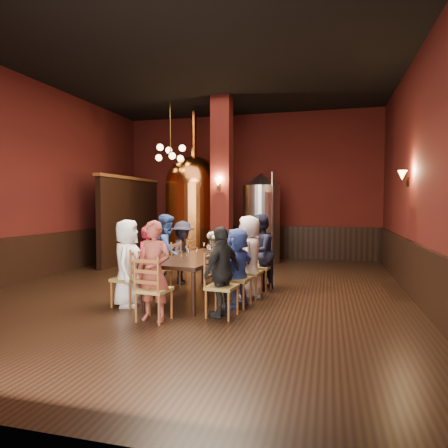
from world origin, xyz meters
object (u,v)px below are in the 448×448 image
(person_0, at_px, (127,263))
(rose_vase, at_px, (212,238))
(dining_table, at_px, (199,260))
(copper_kettle, at_px, (194,207))
(person_2, at_px, (167,252))
(person_1, at_px, (149,262))
(steel_vessel, at_px, (261,218))

(person_0, xyz_separation_m, rose_vase, (0.93, 1.85, 0.28))
(dining_table, relative_size, copper_kettle, 0.57)
(dining_table, relative_size, rose_vase, 6.46)
(person_2, relative_size, rose_vase, 3.87)
(person_1, xyz_separation_m, copper_kettle, (-0.64, 4.40, 0.94))
(copper_kettle, bearing_deg, person_1, -81.67)
(person_1, relative_size, person_2, 0.86)
(dining_table, height_order, steel_vessel, steel_vessel)
(dining_table, height_order, rose_vase, rose_vase)
(person_2, bearing_deg, person_0, 164.72)
(rose_vase, bearing_deg, person_0, -116.73)
(copper_kettle, bearing_deg, person_2, -79.08)
(person_1, distance_m, steel_vessel, 4.94)
(person_0, distance_m, steel_vessel, 5.59)
(dining_table, distance_m, rose_vase, 1.01)
(dining_table, relative_size, steel_vessel, 0.97)
(person_0, xyz_separation_m, steel_vessel, (1.36, 5.40, 0.57))
(person_0, bearing_deg, person_1, -20.76)
(dining_table, bearing_deg, steel_vessel, 91.83)
(person_0, height_order, person_1, person_0)
(person_1, bearing_deg, person_0, -158.70)
(dining_table, height_order, person_2, person_2)
(person_0, distance_m, person_1, 0.67)
(person_1, distance_m, copper_kettle, 4.55)
(copper_kettle, bearing_deg, dining_table, -69.91)
(copper_kettle, height_order, steel_vessel, copper_kettle)
(copper_kettle, distance_m, steel_vessel, 1.97)
(dining_table, bearing_deg, person_2, 158.78)
(person_1, height_order, person_2, person_2)
(rose_vase, bearing_deg, steel_vessel, 83.15)
(person_0, xyz_separation_m, person_1, (0.08, 0.67, -0.08))
(dining_table, distance_m, person_2, 0.91)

